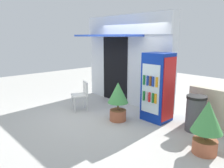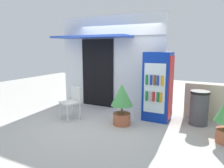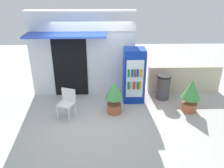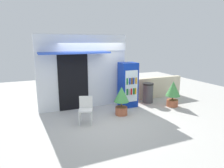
% 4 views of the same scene
% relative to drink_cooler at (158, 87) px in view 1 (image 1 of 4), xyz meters
% --- Properties ---
extents(ground, '(16.00, 16.00, 0.00)m').
position_rel_drink_cooler_xyz_m(ground, '(-1.31, -0.76, -0.88)').
color(ground, beige).
extents(storefront_building, '(3.43, 1.08, 2.81)m').
position_rel_drink_cooler_xyz_m(storefront_building, '(-1.68, 0.59, 0.60)').
color(storefront_building, silver).
rests_on(storefront_building, ground).
extents(drink_cooler, '(0.68, 0.63, 1.75)m').
position_rel_drink_cooler_xyz_m(drink_cooler, '(0.00, 0.00, 0.00)').
color(drink_cooler, '#0C2D9E').
rests_on(drink_cooler, ground).
extents(plastic_chair, '(0.55, 0.55, 0.84)m').
position_rel_drink_cooler_xyz_m(plastic_chair, '(-2.00, -0.94, -0.38)').
color(plastic_chair, silver).
rests_on(plastic_chair, ground).
extents(potted_plant_near_shop, '(0.53, 0.53, 1.01)m').
position_rel_drink_cooler_xyz_m(potted_plant_near_shop, '(-0.66, -0.76, -0.29)').
color(potted_plant_near_shop, '#AD5B3D').
rests_on(potted_plant_near_shop, ground).
extents(potted_plant_curbside, '(0.57, 0.57, 1.02)m').
position_rel_drink_cooler_xyz_m(potted_plant_curbside, '(1.63, -0.73, -0.28)').
color(potted_plant_curbside, '#AD5B3D').
rests_on(potted_plant_curbside, ground).
extents(trash_bin, '(0.45, 0.45, 0.83)m').
position_rel_drink_cooler_xyz_m(trash_bin, '(1.00, 0.10, -0.46)').
color(trash_bin, '#47474C').
rests_on(trash_bin, ground).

